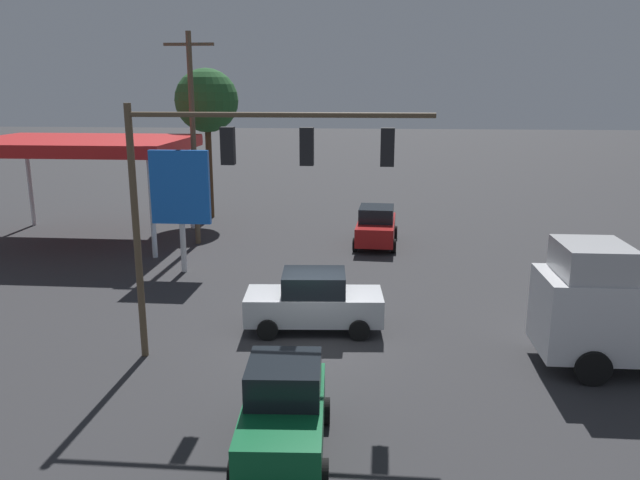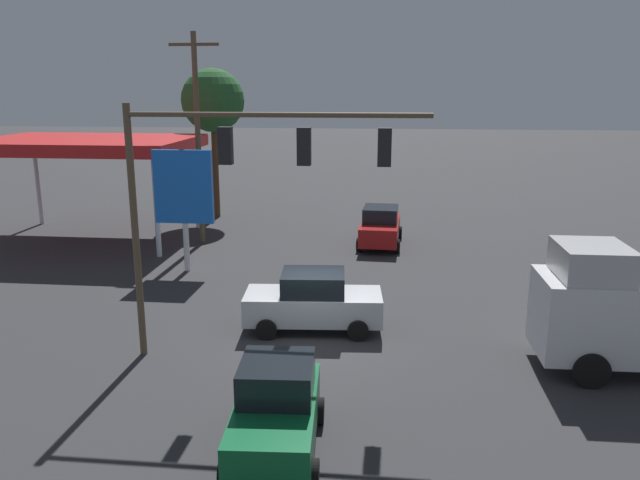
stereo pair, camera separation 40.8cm
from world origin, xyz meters
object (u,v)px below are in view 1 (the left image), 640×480
Objects in this scene: traffic_signal_assembly at (241,172)px; hatchback_crossing at (284,411)px; sedan_waiting at (314,301)px; street_tree at (207,101)px; price_sign at (180,191)px; sedan_far at (376,226)px; utility_pole at (193,135)px.

hatchback_crossing is (-1.75, 4.55, -4.50)m from traffic_signal_assembly.
street_tree is (7.88, -17.28, 5.89)m from sedan_waiting.
hatchback_crossing is at bearing 115.30° from price_sign.
hatchback_crossing is 18.48m from sedan_far.
street_tree reaches higher than hatchback_crossing.
street_tree is at bearing -165.39° from hatchback_crossing.
sedan_far is at bearing -146.84° from price_sign.
utility_pole reaches higher than sedan_waiting.
street_tree is at bearing -69.72° from sedan_waiting.
traffic_signal_assembly is 0.95× the size of street_tree.
price_sign is 10.09m from sedan_far.
traffic_signal_assembly is at bearing -162.38° from hatchback_crossing.
hatchback_crossing is at bearing -3.23° from sedan_far.
sedan_far is 12.96m from street_tree.
sedan_far is (-2.01, -18.37, 0.00)m from hatchback_crossing.
utility_pole is at bearing 98.62° from street_tree.
price_sign is (4.41, -8.48, -1.95)m from traffic_signal_assembly.
sedan_far is at bearing -104.35° from sedan_waiting.
utility_pole is 2.26× the size of sedan_waiting.
street_tree reaches higher than sedan_waiting.
price_sign is at bearing -48.66° from sedan_waiting.
sedan_far is at bearing 170.36° from hatchback_crossing.
traffic_signal_assembly is 20.72m from street_tree.
utility_pole is 19.70m from hatchback_crossing.
traffic_signal_assembly reaches higher than sedan_waiting.
sedan_far is (-8.17, -5.34, -2.54)m from price_sign.
price_sign is 0.59× the size of street_tree.
hatchback_crossing is (-6.16, 13.03, -2.54)m from price_sign.
sedan_far is 0.51× the size of street_tree.
traffic_signal_assembly is 2.12× the size of hatchback_crossing.
utility_pole is 2.27× the size of sedan_far.
street_tree is at bearing -117.84° from sedan_far.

